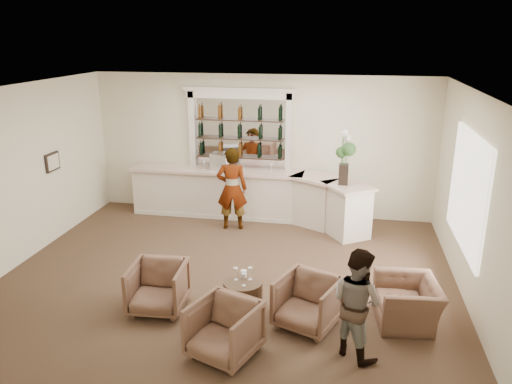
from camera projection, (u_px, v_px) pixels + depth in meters
The scene contains 19 objects.
ground at pixel (228, 277), 8.94m from camera, with size 8.00×8.00×0.00m, color #503728.
room_shell at pixel (244, 142), 8.87m from camera, with size 8.04×7.02×3.32m.
bar_counter at pixel (251, 195), 11.60m from camera, with size 5.72×1.80×1.14m.
back_bar_alcove at pixel (240, 130), 11.60m from camera, with size 2.64×0.25×3.00m.
cocktail_table at pixel (243, 296), 7.82m from camera, with size 0.62×0.62×0.50m, color #47321E.
sommelier at pixel (232, 189), 10.94m from camera, with size 0.67×0.44×1.84m, color gray.
guest at pixel (357, 303), 6.60m from camera, with size 0.75×0.59×1.55m, color gray.
armchair_left at pixel (158, 287), 7.79m from camera, with size 0.83×0.86×0.78m, color brown.
armchair_center at pixel (224, 330), 6.68m from camera, with size 0.83×0.85×0.78m, color brown.
armchair_right at pixel (308, 302), 7.36m from camera, with size 0.83×0.86×0.78m, color brown.
armchair_far at pixel (407, 302), 7.49m from camera, with size 1.01×0.88×0.66m, color brown.
espresso_machine at pixel (222, 162), 11.54m from camera, with size 0.45×0.37×0.39m, color silver.
flower_vase at pixel (345, 154), 10.31m from camera, with size 0.31×0.31×1.16m.
wine_glass_bar_left at pixel (204, 165), 11.59m from camera, with size 0.07×0.07×0.21m, color white, non-canonical shape.
wine_glass_bar_right at pixel (271, 168), 11.37m from camera, with size 0.07×0.07×0.21m, color white, non-canonical shape.
wine_glass_tbl_a at pixel (236, 274), 7.76m from camera, with size 0.07×0.07×0.21m, color white, non-canonical shape.
wine_glass_tbl_b at pixel (250, 274), 7.77m from camera, with size 0.07×0.07×0.21m, color white, non-canonical shape.
wine_glass_tbl_c at pixel (244, 280), 7.58m from camera, with size 0.07×0.07×0.21m, color white, non-canonical shape.
napkin_holder at pixel (243, 274), 7.86m from camera, with size 0.08×0.08×0.12m, color white.
Camera 1 is at (1.97, -7.82, 4.19)m, focal length 35.00 mm.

